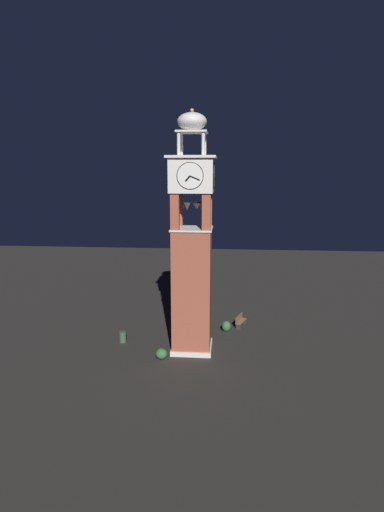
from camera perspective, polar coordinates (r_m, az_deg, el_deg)
name	(u,v)px	position (r m, az deg, el deg)	size (l,w,h in m)	color
ground	(192,349)	(31.27, 0.00, -12.37)	(80.00, 80.00, 0.00)	#2A2925
clock_tower	(192,255)	(29.19, 0.00, 0.16)	(3.21, 3.21, 16.51)	#9E4C38
park_bench	(240,321)	(35.58, 6.50, -8.60)	(0.96, 1.65, 0.95)	brown
lamp_post	(177,292)	(35.14, -2.08, -4.83)	(0.36, 0.36, 4.04)	black
trash_bin	(123,337)	(32.75, -9.25, -10.63)	(0.52, 0.52, 0.80)	#38513D
shrub_near_entry	(226,326)	(34.46, 4.61, -9.35)	(0.71, 0.71, 0.84)	#336638
shrub_left_of_tower	(161,354)	(29.75, -4.12, -12.93)	(0.79, 0.79, 0.73)	#336638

